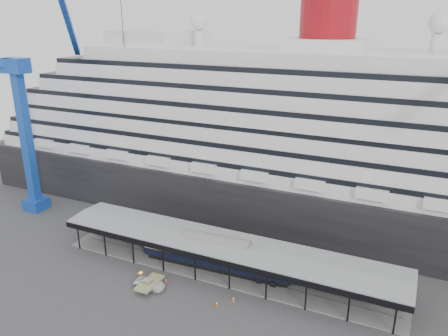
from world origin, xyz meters
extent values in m
plane|color=#39393B|center=(0.00, 0.00, 0.00)|extent=(200.00, 200.00, 0.00)
cube|color=black|center=(0.00, 32.00, 5.00)|extent=(130.00, 30.00, 10.00)
cylinder|color=maroon|center=(8.00, 32.00, 37.40)|extent=(10.00, 10.00, 9.00)
sphere|color=silver|center=(-18.00, 32.00, 37.70)|extent=(3.60, 3.60, 3.60)
sphere|color=silver|center=(26.00, 32.00, 37.70)|extent=(3.60, 3.60, 3.60)
cube|color=slate|center=(0.00, 5.00, 0.12)|extent=(56.00, 8.00, 0.24)
cube|color=slate|center=(0.00, 4.28, 0.28)|extent=(54.00, 0.08, 0.10)
cube|color=slate|center=(0.00, 5.72, 0.28)|extent=(54.00, 0.08, 0.10)
cube|color=black|center=(0.00, 0.50, 4.45)|extent=(56.00, 0.18, 0.90)
cube|color=black|center=(0.00, 9.50, 4.45)|extent=(56.00, 0.18, 0.90)
cube|color=slate|center=(0.00, 5.00, 5.18)|extent=(56.00, 9.00, 0.24)
cube|color=#1645AB|center=(-46.00, 10.00, 1.20)|extent=(4.00, 4.00, 2.40)
cube|color=#1645AB|center=(-46.00, 10.00, 15.40)|extent=(1.80, 1.80, 26.00)
cube|color=#1645AB|center=(-46.00, 10.00, 29.80)|extent=(5.00, 3.20, 2.80)
cube|color=#1645AB|center=(-37.61, 15.88, 39.20)|extent=(12.92, 17.86, 16.80)
cylinder|color=black|center=(-29.22, 21.75, 23.60)|extent=(0.12, 0.12, 47.21)
imported|color=silver|center=(-8.07, -3.82, 0.67)|extent=(4.84, 2.27, 1.34)
cube|color=black|center=(-1.16, 5.00, 0.64)|extent=(23.86, 3.98, 0.79)
cube|color=black|center=(-1.16, 5.00, 1.65)|extent=(25.02, 4.49, 1.24)
cube|color=beige|center=(-1.16, 5.00, 3.01)|extent=(25.02, 4.53, 1.47)
cube|color=black|center=(-1.16, 5.00, 3.97)|extent=(25.02, 4.49, 0.45)
cube|color=#D7550B|center=(-6.67, -1.54, 0.01)|extent=(0.39, 0.39, 0.03)
cone|color=#D7550B|center=(-6.67, -1.54, 0.34)|extent=(0.33, 0.33, 0.65)
cylinder|color=white|center=(-6.67, -1.54, 0.41)|extent=(0.21, 0.21, 0.13)
cube|color=orange|center=(4.63, -1.52, 0.02)|extent=(0.41, 0.41, 0.03)
cone|color=orange|center=(4.63, -1.52, 0.39)|extent=(0.35, 0.35, 0.73)
cylinder|color=white|center=(4.63, -1.52, 0.46)|extent=(0.23, 0.23, 0.14)
cube|color=#D63D0B|center=(2.96, -3.57, 0.02)|extent=(0.52, 0.52, 0.03)
cone|color=#D63D0B|center=(2.96, -3.57, 0.40)|extent=(0.44, 0.44, 0.75)
cylinder|color=white|center=(2.96, -3.57, 0.47)|extent=(0.24, 0.24, 0.15)
camera|label=1|loc=(25.69, -49.97, 38.53)|focal=35.00mm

